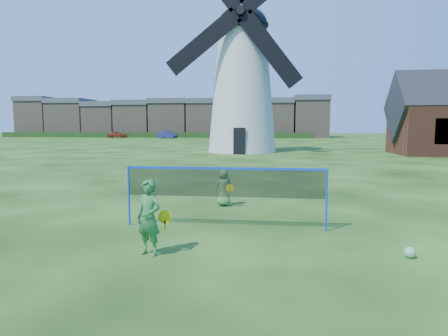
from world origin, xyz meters
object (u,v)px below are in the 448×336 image
windmill (242,80)px  player_girl (149,218)px  car_left (117,135)px  badminton_net (225,183)px  player_boy (224,187)px  car_right (167,135)px  play_ball (410,252)px

windmill → player_girl: (0.42, -30.02, -5.89)m
car_left → badminton_net: bearing=-175.8°
badminton_net → player_boy: 2.82m
badminton_net → car_right: bearing=106.2°
car_right → player_girl: bearing=-140.6°
player_boy → windmill: bearing=-88.3°
player_boy → car_right: size_ratio=0.30×
play_ball → car_left: 73.03m
windmill → badminton_net: 28.35m
car_right → windmill: bearing=-129.8°
play_ball → car_right: (-22.07, 64.29, 0.55)m
badminton_net → player_boy: badminton_net is taller
car_left → car_right: (10.18, -1.23, 0.02)m
windmill → play_ball: size_ratio=85.41×
player_girl → car_left: (-27.11, 65.96, -0.13)m
player_girl → car_right: bearing=126.9°
windmill → car_right: bearing=115.4°
badminton_net → play_ball: bearing=-25.1°
play_ball → windmill: bearing=100.6°
car_left → play_ball: bearing=-173.6°
car_left → car_right: 10.25m
windmill → car_left: bearing=126.6°
windmill → badminton_net: (1.67, -27.76, -5.51)m
player_girl → player_boy: 5.09m
player_girl → player_boy: (0.90, 5.01, -0.17)m
badminton_net → play_ball: size_ratio=22.95×
windmill → car_right: windmill is taller
windmill → car_left: size_ratio=5.05×
player_girl → play_ball: (5.14, 0.44, -0.65)m
player_girl → badminton_net: bearing=83.3°
badminton_net → player_girl: bearing=-119.0°
windmill → player_boy: 25.76m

